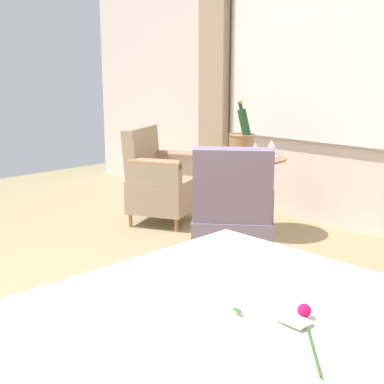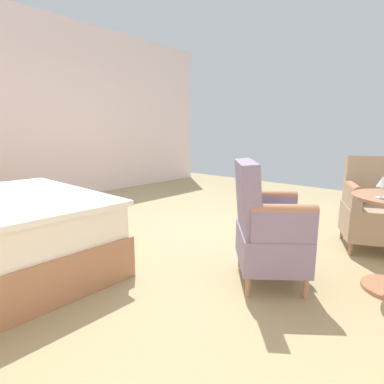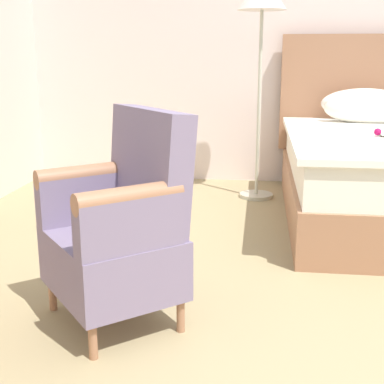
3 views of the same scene
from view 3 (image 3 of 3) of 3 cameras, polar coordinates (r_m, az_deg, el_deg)
wall_headboard_side at (r=5.15m, az=16.39°, el=17.98°), size 5.90×0.12×3.07m
floor_lamp_brass at (r=4.42m, az=7.48°, el=18.88°), size 0.38×0.38×1.77m
armchair_by_window at (r=2.37m, az=-7.62°, el=-3.73°), size 0.76×0.76×0.95m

